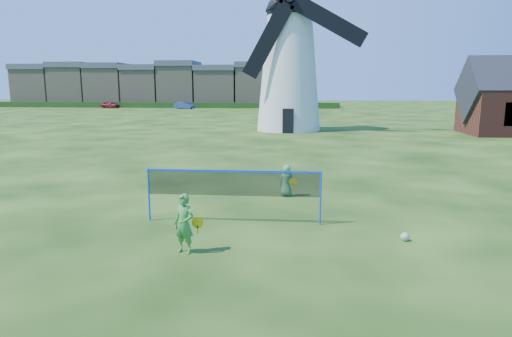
{
  "coord_description": "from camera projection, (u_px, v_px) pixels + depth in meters",
  "views": [
    {
      "loc": [
        1.32,
        -12.5,
        3.93
      ],
      "look_at": [
        0.2,
        0.5,
        1.5
      ],
      "focal_mm": 31.34,
      "sensor_mm": 36.0,
      "label": 1
    }
  ],
  "objects": [
    {
      "name": "car_left",
      "position": [
        110.0,
        105.0,
        78.65
      ],
      "size": [
        3.74,
        2.46,
        1.18
      ],
      "primitive_type": "imported",
      "rotation": [
        0.0,
        0.0,
        1.24
      ],
      "color": "maroon",
      "rests_on": "ground"
    },
    {
      "name": "windmill",
      "position": [
        289.0,
        63.0,
        38.8
      ],
      "size": [
        12.71,
        5.6,
        17.16
      ],
      "color": "white",
      "rests_on": "ground"
    },
    {
      "name": "car_right",
      "position": [
        184.0,
        105.0,
        76.22
      ],
      "size": [
        3.85,
        2.67,
        1.2
      ],
      "primitive_type": "imported",
      "rotation": [
        0.0,
        0.0,
        1.14
      ],
      "color": "navy",
      "rests_on": "ground"
    },
    {
      "name": "terraced_houses",
      "position": [
        162.0,
        85.0,
        84.87
      ],
      "size": [
        56.98,
        8.4,
        8.38
      ],
      "color": "#9B8767",
      "rests_on": "ground"
    },
    {
      "name": "player_girl",
      "position": [
        184.0,
        224.0,
        10.53
      ],
      "size": [
        0.72,
        0.5,
        1.43
      ],
      "rotation": [
        0.0,
        0.0,
        -0.36
      ],
      "color": "#398E39",
      "rests_on": "ground"
    },
    {
      "name": "player_boy",
      "position": [
        287.0,
        181.0,
        16.0
      ],
      "size": [
        0.68,
        0.52,
        1.14
      ],
      "rotation": [
        0.0,
        0.0,
        2.83
      ],
      "color": "#4FA358",
      "rests_on": "ground"
    },
    {
      "name": "play_ball",
      "position": [
        405.0,
        237.0,
        11.45
      ],
      "size": [
        0.22,
        0.22,
        0.22
      ],
      "primitive_type": "sphere",
      "color": "green",
      "rests_on": "ground"
    },
    {
      "name": "ground",
      "position": [
        248.0,
        222.0,
        13.07
      ],
      "size": [
        220.0,
        220.0,
        0.0
      ],
      "primitive_type": "plane",
      "color": "black",
      "rests_on": "ground"
    },
    {
      "name": "hedge",
      "position": [
        164.0,
        105.0,
        79.48
      ],
      "size": [
        62.0,
        0.8,
        1.0
      ],
      "primitive_type": "cube",
      "color": "#193814",
      "rests_on": "ground"
    },
    {
      "name": "badminton_net",
      "position": [
        233.0,
        184.0,
        12.82
      ],
      "size": [
        5.05,
        0.05,
        1.55
      ],
      "color": "blue",
      "rests_on": "ground"
    }
  ]
}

